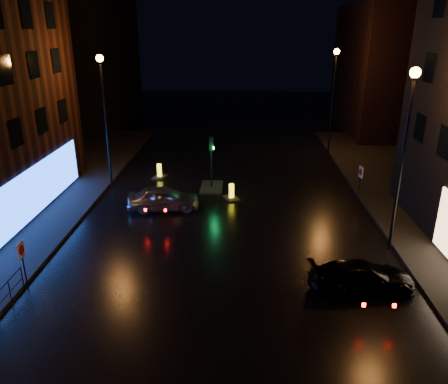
{
  "coord_description": "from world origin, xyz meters",
  "views": [
    {
      "loc": [
        0.69,
        -12.77,
        9.92
      ],
      "look_at": [
        -0.06,
        5.95,
        2.8
      ],
      "focal_mm": 35.0,
      "sensor_mm": 36.0,
      "label": 1
    }
  ],
  "objects": [
    {
      "name": "building_far_right",
      "position": [
        15.0,
        32.0,
        6.0
      ],
      "size": [
        8.0,
        14.0,
        12.0
      ],
      "primitive_type": "cube",
      "color": "black",
      "rests_on": "ground"
    },
    {
      "name": "road_sign_right",
      "position": [
        7.9,
        12.4,
        1.57
      ],
      "size": [
        0.14,
        0.51,
        2.1
      ],
      "rotation": [
        0.0,
        0.0,
        3.32
      ],
      "color": "black",
      "rests_on": "ground"
    },
    {
      "name": "dark_sedan",
      "position": [
        5.56,
        2.42,
        0.61
      ],
      "size": [
        4.36,
        2.19,
        1.22
      ],
      "primitive_type": "imported",
      "rotation": [
        0.0,
        0.0,
        1.69
      ],
      "color": "black",
      "rests_on": "ground"
    },
    {
      "name": "silver_hatchback",
      "position": [
        -3.72,
        10.36,
        0.69
      ],
      "size": [
        4.22,
        2.08,
        1.38
      ],
      "primitive_type": "imported",
      "rotation": [
        0.0,
        0.0,
        1.68
      ],
      "color": "#A0A3A8",
      "rests_on": "ground"
    },
    {
      "name": "street_lamp_rfar",
      "position": [
        7.8,
        22.0,
        5.56
      ],
      "size": [
        0.44,
        0.44,
        8.37
      ],
      "color": "black",
      "rests_on": "ground"
    },
    {
      "name": "building_far_left",
      "position": [
        -16.0,
        35.0,
        7.0
      ],
      "size": [
        8.0,
        16.0,
        14.0
      ],
      "primitive_type": "cube",
      "color": "black",
      "rests_on": "ground"
    },
    {
      "name": "street_lamp_rnear",
      "position": [
        7.8,
        6.0,
        5.56
      ],
      "size": [
        0.44,
        0.44,
        8.37
      ],
      "color": "black",
      "rests_on": "ground"
    },
    {
      "name": "bollard_far",
      "position": [
        -4.98,
        15.98,
        0.22
      ],
      "size": [
        1.02,
        1.3,
        1.0
      ],
      "rotation": [
        0.0,
        0.0,
        -0.25
      ],
      "color": "black",
      "rests_on": "ground"
    },
    {
      "name": "street_lamp_lfar",
      "position": [
        -7.8,
        14.0,
        5.56
      ],
      "size": [
        0.44,
        0.44,
        8.37
      ],
      "color": "black",
      "rests_on": "ground"
    },
    {
      "name": "ground",
      "position": [
        0.0,
        0.0,
        0.0
      ],
      "size": [
        120.0,
        120.0,
        0.0
      ],
      "primitive_type": "plane",
      "color": "black",
      "rests_on": "ground"
    },
    {
      "name": "road_sign_left",
      "position": [
        -7.9,
        2.09,
        1.52
      ],
      "size": [
        0.06,
        0.49,
        2.03
      ],
      "rotation": [
        0.0,
        0.0,
        0.01
      ],
      "color": "black",
      "rests_on": "ground"
    },
    {
      "name": "traffic_signal",
      "position": [
        -1.2,
        14.0,
        0.5
      ],
      "size": [
        1.4,
        2.4,
        3.45
      ],
      "color": "black",
      "rests_on": "ground"
    },
    {
      "name": "bollard_near",
      "position": [
        0.14,
        12.13,
        0.22
      ],
      "size": [
        1.14,
        1.33,
        0.98
      ],
      "rotation": [
        0.0,
        0.0,
        0.41
      ],
      "color": "black",
      "rests_on": "ground"
    }
  ]
}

